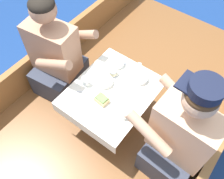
# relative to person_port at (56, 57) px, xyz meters

# --- Properties ---
(ground_plane) EXTENTS (60.00, 60.00, 0.00)m
(ground_plane) POSITION_rel_person_port_xyz_m (0.59, -0.02, -0.66)
(ground_plane) COLOR navy
(boat_deck) EXTENTS (1.74, 3.39, 0.28)m
(boat_deck) POSITION_rel_person_port_xyz_m (0.59, -0.02, -0.52)
(boat_deck) COLOR brown
(boat_deck) RESTS_ON ground_plane
(gunwale_port) EXTENTS (0.06, 3.39, 0.32)m
(gunwale_port) POSITION_rel_person_port_xyz_m (-0.25, -0.02, -0.22)
(gunwale_port) COLOR #936033
(gunwale_port) RESTS_ON boat_deck
(gunwale_starboard) EXTENTS (0.06, 3.39, 0.32)m
(gunwale_starboard) POSITION_rel_person_port_xyz_m (1.43, -0.02, -0.22)
(gunwale_starboard) COLOR #936033
(gunwale_starboard) RESTS_ON boat_deck
(cockpit_table) EXTENTS (0.59, 0.70, 0.39)m
(cockpit_table) POSITION_rel_person_port_xyz_m (0.59, 0.00, -0.04)
(cockpit_table) COLOR #B2B2B7
(cockpit_table) RESTS_ON boat_deck
(person_port) EXTENTS (0.56, 0.50, 0.96)m
(person_port) POSITION_rel_person_port_xyz_m (0.00, 0.00, 0.00)
(person_port) COLOR #333847
(person_port) RESTS_ON boat_deck
(person_starboard) EXTENTS (0.54, 0.46, 1.00)m
(person_starboard) POSITION_rel_person_port_xyz_m (1.19, -0.04, 0.02)
(person_starboard) COLOR #333847
(person_starboard) RESTS_ON boat_deck
(plate_sandwich) EXTENTS (0.20, 0.20, 0.01)m
(plate_sandwich) POSITION_rel_person_port_xyz_m (0.60, -0.12, 0.01)
(plate_sandwich) COLOR white
(plate_sandwich) RESTS_ON cockpit_table
(plate_bread) EXTENTS (0.16, 0.16, 0.01)m
(plate_bread) POSITION_rel_person_port_xyz_m (0.76, 0.06, 0.01)
(plate_bread) COLOR white
(plate_bread) RESTS_ON cockpit_table
(sandwich) EXTENTS (0.10, 0.08, 0.05)m
(sandwich) POSITION_rel_person_port_xyz_m (0.60, -0.12, 0.04)
(sandwich) COLOR tan
(sandwich) RESTS_ON plate_sandwich
(bowl_port_near) EXTENTS (0.12, 0.12, 0.04)m
(bowl_port_near) POSITION_rel_person_port_xyz_m (0.46, 0.24, 0.03)
(bowl_port_near) COLOR white
(bowl_port_near) RESTS_ON cockpit_table
(bowl_starboard_near) EXTENTS (0.12, 0.12, 0.04)m
(bowl_starboard_near) POSITION_rel_person_port_xyz_m (0.50, 0.03, 0.03)
(bowl_starboard_near) COLOR white
(bowl_starboard_near) RESTS_ON cockpit_table
(bowl_center_far) EXTENTS (0.12, 0.12, 0.04)m
(bowl_center_far) POSITION_rel_person_port_xyz_m (0.71, 0.22, 0.03)
(bowl_center_far) COLOR white
(bowl_center_far) RESTS_ON cockpit_table
(coffee_cup_port) EXTENTS (0.09, 0.06, 0.07)m
(coffee_cup_port) POSITION_rel_person_port_xyz_m (0.79, -0.12, 0.04)
(coffee_cup_port) COLOR white
(coffee_cup_port) RESTS_ON cockpit_table
(coffee_cup_starboard) EXTENTS (0.09, 0.06, 0.07)m
(coffee_cup_starboard) POSITION_rel_person_port_xyz_m (0.39, -0.06, 0.04)
(coffee_cup_starboard) COLOR white
(coffee_cup_starboard) RESTS_ON cockpit_table
(tin_can) EXTENTS (0.07, 0.07, 0.05)m
(tin_can) POSITION_rel_person_port_xyz_m (0.50, 0.13, 0.04)
(tin_can) COLOR silver
(tin_can) RESTS_ON cockpit_table
(utensil_spoon_port) EXTENTS (0.14, 0.12, 0.01)m
(utensil_spoon_port) POSITION_rel_person_port_xyz_m (0.42, -0.13, 0.01)
(utensil_spoon_port) COLOR silver
(utensil_spoon_port) RESTS_ON cockpit_table
(utensil_spoon_starboard) EXTENTS (0.13, 0.13, 0.01)m
(utensil_spoon_starboard) POSITION_rel_person_port_xyz_m (0.59, 0.17, 0.01)
(utensil_spoon_starboard) COLOR silver
(utensil_spoon_starboard) RESTS_ON cockpit_table
(utensil_spoon_center) EXTENTS (0.14, 0.12, 0.01)m
(utensil_spoon_center) POSITION_rel_person_port_xyz_m (0.58, 0.33, 0.01)
(utensil_spoon_center) COLOR silver
(utensil_spoon_center) RESTS_ON cockpit_table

